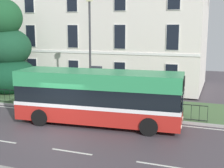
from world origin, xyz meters
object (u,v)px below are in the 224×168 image
Objects in this scene: georgian_townhouse at (113,21)px; street_lamp_post at (90,46)px; evergreen_tree at (8,54)px; single_decker_bus at (99,97)px.

georgian_townhouse reaches higher than street_lamp_post.
street_lamp_post is at bearing -15.92° from evergreen_tree.
evergreen_tree is 1.08× the size of street_lamp_post.
single_decker_bus is at bearing -74.07° from georgian_townhouse.
georgian_townhouse is 10.15m from evergreen_tree.
single_decker_bus is at bearing -26.96° from evergreen_tree.
georgian_townhouse reaches higher than single_decker_bus.
evergreen_tree is (-6.91, -6.89, -2.79)m from georgian_townhouse.
street_lamp_post is at bearing 117.42° from single_decker_bus.
georgian_townhouse is 13.45m from single_decker_bus.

